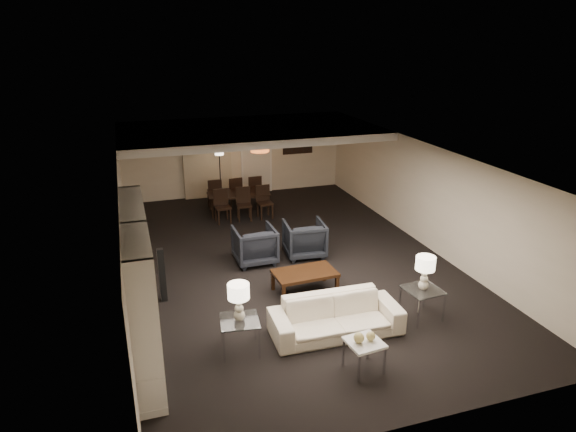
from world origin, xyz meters
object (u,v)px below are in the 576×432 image
(armchair_right, at_px, (304,239))
(vase_blue, at_px, (144,319))
(marble_table, at_px, (364,356))
(floor_lamp, at_px, (220,176))
(side_table_left, at_px, (240,335))
(chair_fr, at_px, (253,190))
(vase_amber, at_px, (139,277))
(chair_nm, at_px, (244,204))
(dining_table, at_px, (239,203))
(television, at_px, (140,271))
(table_lamp_left, at_px, (239,302))
(chair_fm, at_px, (234,191))
(floor_speaker, at_px, (162,275))
(side_table_right, at_px, (422,303))
(chair_nr, at_px, (265,202))
(armchair_left, at_px, (255,245))
(table_lamp_right, at_px, (425,273))
(chair_fl, at_px, (214,193))
(pendant_light, at_px, (260,147))
(sofa, at_px, (336,316))
(chair_nl, at_px, (223,207))
(coffee_table, at_px, (305,282))

(armchair_right, height_order, vase_blue, vase_blue)
(marble_table, height_order, floor_lamp, floor_lamp)
(side_table_left, xyz_separation_m, chair_fr, (2.12, 7.40, 0.17))
(vase_amber, relative_size, chair_nm, 0.17)
(dining_table, bearing_deg, television, -112.35)
(side_table_left, bearing_deg, floor_lamp, 81.32)
(table_lamp_left, distance_m, chair_fm, 7.56)
(vase_amber, relative_size, floor_speaker, 0.14)
(armchair_right, height_order, side_table_right, armchair_right)
(marble_table, height_order, chair_nr, chair_nr)
(marble_table, distance_m, vase_amber, 3.59)
(armchair_left, height_order, floor_lamp, floor_lamp)
(side_table_right, distance_m, chair_fm, 7.63)
(armchair_left, bearing_deg, table_lamp_right, 124.02)
(armchair_right, bearing_deg, television, 34.05)
(chair_fl, bearing_deg, floor_lamp, -131.28)
(vase_amber, xyz_separation_m, floor_speaker, (0.43, 2.26, -1.09))
(side_table_left, height_order, floor_lamp, floor_lamp)
(armchair_left, distance_m, table_lamp_right, 4.05)
(vase_amber, distance_m, chair_fr, 8.44)
(chair_fl, height_order, chair_fm, same)
(pendant_light, bearing_deg, chair_nr, -91.85)
(table_lamp_right, distance_m, chair_fr, 7.52)
(armchair_left, distance_m, vase_amber, 4.47)
(side_table_right, xyz_separation_m, chair_fl, (-2.48, 7.40, 0.17))
(pendant_light, distance_m, chair_fl, 2.06)
(chair_fl, bearing_deg, chair_nr, 133.72)
(sofa, distance_m, table_lamp_left, 1.79)
(sofa, xyz_separation_m, armchair_left, (-0.60, 3.30, 0.09))
(marble_table, xyz_separation_m, floor_lamp, (-0.53, 8.77, 0.63))
(armchair_left, xyz_separation_m, chair_fr, (1.02, 4.10, 0.04))
(marble_table, bearing_deg, armchair_right, 82.23)
(floor_speaker, distance_m, chair_nl, 4.44)
(armchair_right, bearing_deg, table_lamp_left, 60.84)
(coffee_table, bearing_deg, table_lamp_right, -43.26)
(table_lamp_left, bearing_deg, chair_fl, 82.91)
(table_lamp_left, xyz_separation_m, chair_nr, (2.12, 6.10, -0.44))
(coffee_table, bearing_deg, vase_amber, -151.18)
(vase_amber, xyz_separation_m, chair_fr, (3.59, 7.54, -1.18))
(sofa, relative_size, chair_fl, 2.47)
(side_table_left, bearing_deg, chair_nm, 76.00)
(armchair_left, xyz_separation_m, vase_blue, (-2.57, -3.79, 0.73))
(dining_table, distance_m, floor_lamp, 1.15)
(floor_speaker, height_order, chair_nm, floor_speaker)
(armchair_right, bearing_deg, vase_amber, 48.12)
(dining_table, distance_m, chair_nl, 0.90)
(floor_speaker, bearing_deg, table_lamp_right, -28.30)
(pendant_light, bearing_deg, television, -123.88)
(floor_speaker, bearing_deg, pendant_light, 51.86)
(side_table_right, height_order, chair_fm, chair_fm)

